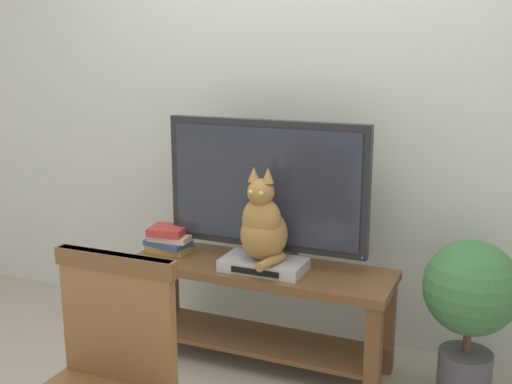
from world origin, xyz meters
name	(u,v)px	position (x,y,z in m)	size (l,w,h in m)	color
back_wall	(304,82)	(0.00, 0.97, 1.40)	(7.00, 0.12, 2.80)	#B7BCB2
tv_stand	(260,297)	(-0.05, 0.48, 0.36)	(1.33, 0.42, 0.52)	brown
tv	(266,188)	(-0.05, 0.55, 0.90)	(1.04, 0.20, 0.72)	black
media_box	(264,264)	(-0.01, 0.43, 0.55)	(0.41, 0.23, 0.06)	#ADADB2
cat	(263,226)	(-0.01, 0.41, 0.75)	(0.23, 0.30, 0.46)	olive
wooden_chair	(99,379)	(-0.10, -0.76, 0.54)	(0.45, 0.46, 0.93)	brown
book_stack	(169,239)	(-0.58, 0.49, 0.59)	(0.25, 0.19, 0.14)	olive
potted_plant	(470,302)	(0.95, 0.53, 0.48)	(0.43, 0.43, 0.76)	#47474C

